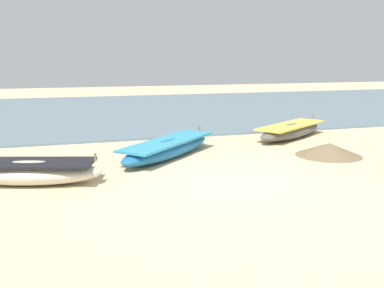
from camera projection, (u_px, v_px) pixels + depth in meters
name	position (u px, v px, depth m)	size (l,w,h in m)	color
ground	(229.00, 184.00, 10.94)	(80.00, 80.00, 0.00)	beige
sea_water	(124.00, 110.00, 26.37)	(60.00, 20.00, 0.08)	slate
fishing_boat_0	(291.00, 130.00, 17.24)	(4.29, 3.34, 0.75)	#5B5651
fishing_boat_1	(29.00, 172.00, 10.87)	(3.80, 2.21, 0.78)	beige
fishing_boat_2	(168.00, 148.00, 13.87)	(4.19, 4.11, 0.75)	#1E669E
debris_pile_0	(329.00, 149.00, 14.08)	(2.11, 2.11, 0.41)	#7A6647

